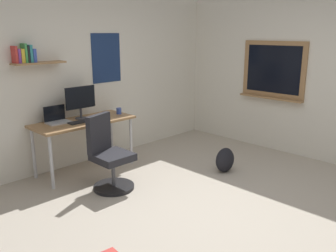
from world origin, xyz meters
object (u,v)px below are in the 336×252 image
at_px(keyboard, 82,122).
at_px(office_chair, 109,157).
at_px(laptop, 57,119).
at_px(backpack, 225,160).
at_px(desk, 84,126).
at_px(computer_mouse, 99,118).
at_px(coffee_mug, 119,111).
at_px(monitor_primary, 80,100).

bearing_deg(keyboard, office_chair, -93.77).
bearing_deg(laptop, office_chair, -76.86).
bearing_deg(backpack, desk, 133.25).
xyz_separation_m(laptop, computer_mouse, (0.53, -0.22, -0.04)).
bearing_deg(backpack, keyboard, 136.23).
relative_size(office_chair, backpack, 2.71).
height_order(office_chair, coffee_mug, office_chair).
bearing_deg(office_chair, keyboard, 86.23).
bearing_deg(computer_mouse, laptop, 157.10).
relative_size(office_chair, coffee_mug, 10.33).
relative_size(computer_mouse, backpack, 0.30).
distance_m(office_chair, monitor_primary, 1.03).
height_order(keyboard, coffee_mug, coffee_mug).
xyz_separation_m(monitor_primary, computer_mouse, (0.17, -0.17, -0.25)).
relative_size(laptop, coffee_mug, 3.37).
bearing_deg(coffee_mug, backpack, -61.87).
distance_m(keyboard, backpack, 2.07).
xyz_separation_m(desk, office_chair, (-0.11, -0.73, -0.26)).
bearing_deg(coffee_mug, computer_mouse, -172.78).
bearing_deg(backpack, coffee_mug, 118.13).
bearing_deg(computer_mouse, backpack, -49.95).
height_order(keyboard, backpack, keyboard).
bearing_deg(desk, office_chair, -98.87).
bearing_deg(computer_mouse, monitor_primary, 135.02).
xyz_separation_m(office_chair, keyboard, (0.04, 0.65, 0.34)).
distance_m(laptop, monitor_primary, 0.42).
bearing_deg(computer_mouse, desk, 160.02).
bearing_deg(laptop, backpack, -43.52).
distance_m(desk, keyboard, 0.14).
bearing_deg(coffee_mug, monitor_primary, 167.69).
distance_m(office_chair, computer_mouse, 0.81).
bearing_deg(coffee_mug, office_chair, -135.72).
height_order(desk, office_chair, office_chair).
bearing_deg(monitor_primary, desk, -109.77).
bearing_deg(desk, coffee_mug, -2.48).
bearing_deg(office_chair, monitor_primary, 79.78).
xyz_separation_m(office_chair, monitor_primary, (0.15, 0.82, 0.60)).
relative_size(coffee_mug, backpack, 0.26).
distance_m(desk, monitor_primary, 0.36).
relative_size(desk, office_chair, 1.48).
relative_size(monitor_primary, coffee_mug, 5.04).
xyz_separation_m(keyboard, computer_mouse, (0.28, -0.00, 0.01)).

